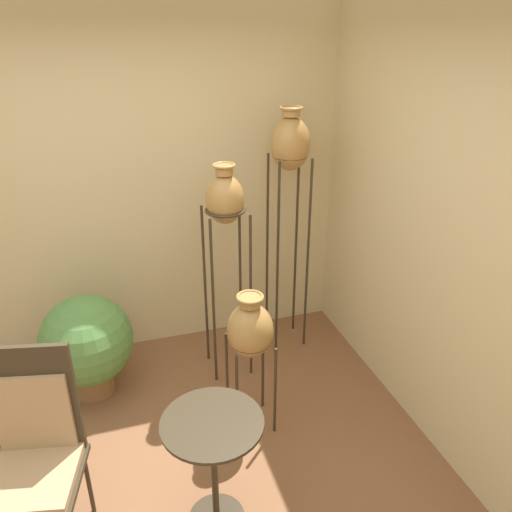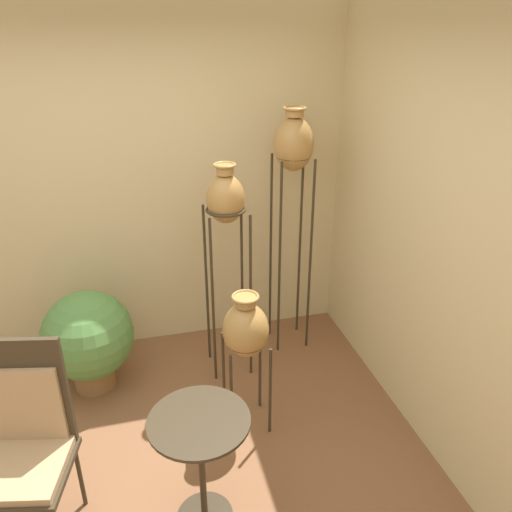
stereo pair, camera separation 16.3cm
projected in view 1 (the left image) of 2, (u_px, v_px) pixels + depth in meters
The scene contains 8 objects.
wall_back at pixel (111, 190), 3.70m from camera, with size 7.56×0.06×2.70m.
wall_right at pixel (481, 258), 2.62m from camera, with size 0.06×7.56×2.70m.
vase_stand_tall at pixel (290, 151), 3.62m from camera, with size 0.29×0.29×1.94m.
vase_stand_medium at pixel (225, 206), 3.41m from camera, with size 0.30×0.30×1.63m.
vase_stand_short at pixel (250, 331), 3.10m from camera, with size 0.29×0.29×0.99m.
chair at pixel (32, 446), 2.42m from camera, with size 0.55×0.53×1.11m.
side_table at pixel (213, 450), 2.52m from camera, with size 0.52×0.52×0.70m.
potted_plant at pixel (87, 343), 3.52m from camera, with size 0.65×0.65×0.77m.
Camera 1 is at (-0.04, -1.91, 2.47)m, focal length 35.00 mm.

